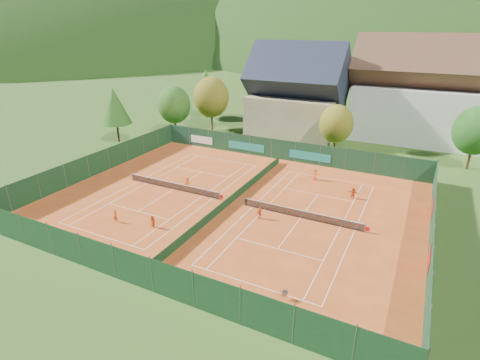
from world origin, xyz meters
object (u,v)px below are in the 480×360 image
chalet (297,97)px  hotel_block_a (418,96)px  player_left_mid (153,222)px  player_left_near (116,216)px  player_right_near (260,213)px  player_right_far_b (353,193)px  ball_hopper (285,293)px  player_right_far_a (315,175)px  player_left_far (187,182)px

chalet → hotel_block_a: 19.94m
player_left_mid → hotel_block_a: bearing=86.8°
player_left_near → player_right_near: player_left_near is taller
chalet → player_right_far_b: size_ratio=11.83×
hotel_block_a → ball_hopper: bearing=-96.0°
player_right_far_a → player_left_mid: bearing=66.6°
player_left_mid → player_left_far: bearing=125.8°
ball_hopper → player_right_far_a: (-4.47, 22.91, 0.20)m
hotel_block_a → player_right_far_b: 29.88m
chalet → player_right_near: 33.39m
chalet → player_right_far_a: bearing=-64.1°
player_left_far → player_right_far_b: size_ratio=0.99×
ball_hopper → player_right_far_a: player_right_far_a is taller
player_left_far → player_right_near: (11.08, -3.30, -0.02)m
chalet → player_right_far_b: chalet is taller
hotel_block_a → player_left_near: hotel_block_a is taller
player_left_mid → player_right_far_a: player_right_far_a is taller
hotel_block_a → player_left_mid: (-20.28, -44.46, -6.72)m
player_right_near → player_right_far_a: player_right_far_a is taller
ball_hopper → player_left_mid: player_left_mid is taller
player_left_far → ball_hopper: bearing=138.6°
hotel_block_a → player_right_near: size_ratio=16.42×
chalet → player_left_mid: bearing=-91.9°
chalet → player_right_far_a: chalet is taller
ball_hopper → player_right_far_b: player_right_far_b is taller
player_right_far_a → player_right_far_b: bearing=153.9°
player_left_near → player_right_far_a: bearing=37.2°
ball_hopper → player_right_far_b: size_ratio=0.58×
player_right_near → player_right_far_b: 11.92m
player_left_near → player_right_far_b: bearing=23.0°
hotel_block_a → player_right_near: 40.36m
player_right_far_b → player_right_far_a: bearing=-32.0°
chalet → hotel_block_a: bearing=17.5°
player_right_near → player_right_far_a: (2.13, 12.60, 0.10)m
player_left_near → player_left_mid: player_left_near is taller
hotel_block_a → player_right_far_b: size_ratio=15.78×
hotel_block_a → ball_hopper: size_ratio=27.00×
player_right_near → player_right_far_b: player_right_far_b is taller
player_left_far → player_right_near: 11.56m
ball_hopper → player_left_near: size_ratio=0.59×
player_left_near → player_left_far: player_left_far is taller
chalet → player_left_far: (-3.79, -28.73, -5.95)m
chalet → hotel_block_a: hotel_block_a is taller
player_right_far_a → ball_hopper: bearing=106.9°
player_right_far_a → player_right_far_b: player_right_far_a is taller
player_right_near → player_right_far_a: bearing=34.9°
player_right_near → player_right_far_b: bearing=5.2°
chalet → ball_hopper: chalet is taller
player_left_far → player_right_far_a: (13.21, 9.30, 0.08)m
player_right_far_b → player_left_near: bearing=39.2°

